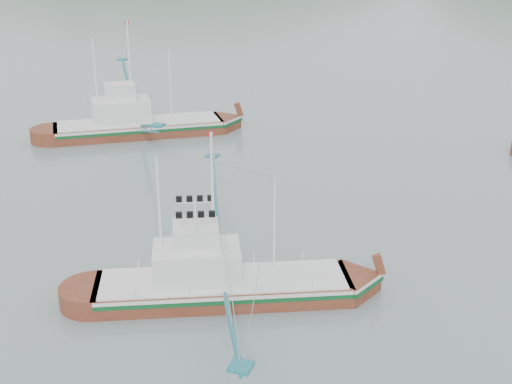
% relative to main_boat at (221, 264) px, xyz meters
% --- Properties ---
extents(ground, '(1200.00, 1200.00, 0.00)m').
position_rel_main_boat_xyz_m(ground, '(-0.73, 2.36, -2.11)').
color(ground, slate).
rests_on(ground, ground).
extents(main_boat, '(14.35, 24.18, 10.29)m').
position_rel_main_boat_xyz_m(main_boat, '(0.00, 0.00, 0.00)').
color(main_boat, '#602614').
rests_on(main_boat, ground).
extents(bg_boat_left, '(20.76, 26.56, 11.87)m').
position_rel_main_boat_xyz_m(bg_boat_left, '(-19.29, 27.81, 0.40)').
color(bg_boat_left, '#602614').
rests_on(bg_boat_left, ground).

